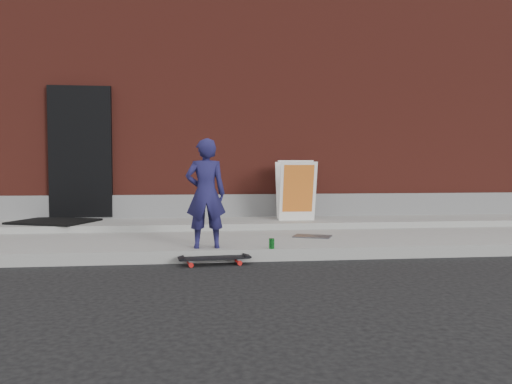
{
  "coord_description": "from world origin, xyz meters",
  "views": [
    {
      "loc": [
        -0.59,
        -5.92,
        1.16
      ],
      "look_at": [
        0.19,
        0.8,
        0.8
      ],
      "focal_mm": 35.0,
      "sensor_mm": 36.0,
      "label": 1
    }
  ],
  "objects": [
    {
      "name": "ground",
      "position": [
        0.0,
        0.0,
        0.0
      ],
      "size": [
        80.0,
        80.0,
        0.0
      ],
      "primitive_type": "plane",
      "color": "black",
      "rests_on": "ground"
    },
    {
      "name": "sidewalk",
      "position": [
        0.0,
        1.5,
        0.07
      ],
      "size": [
        20.0,
        3.0,
        0.15
      ],
      "primitive_type": "cube",
      "color": "gray",
      "rests_on": "ground"
    },
    {
      "name": "apron",
      "position": [
        0.0,
        2.4,
        0.2
      ],
      "size": [
        20.0,
        1.2,
        0.1
      ],
      "primitive_type": "cube",
      "color": "gray",
      "rests_on": "sidewalk"
    },
    {
      "name": "building",
      "position": [
        -0.0,
        6.99,
        2.5
      ],
      "size": [
        20.0,
        8.1,
        5.0
      ],
      "color": "#5D2119",
      "rests_on": "ground"
    },
    {
      "name": "child",
      "position": [
        -0.5,
        0.2,
        0.82
      ],
      "size": [
        0.5,
        0.33,
        1.34
      ],
      "primitive_type": "imported",
      "rotation": [
        0.0,
        0.0,
        3.16
      ],
      "color": "#1C1A49",
      "rests_on": "sidewalk"
    },
    {
      "name": "skateboard",
      "position": [
        -0.41,
        -0.12,
        0.08
      ],
      "size": [
        0.83,
        0.29,
        0.09
      ],
      "color": "red",
      "rests_on": "ground"
    },
    {
      "name": "pizza_sign",
      "position": [
        1.04,
        2.32,
        0.75
      ],
      "size": [
        0.61,
        0.72,
        1.0
      ],
      "color": "white",
      "rests_on": "apron"
    },
    {
      "name": "soda_can",
      "position": [
        0.29,
        0.05,
        0.21
      ],
      "size": [
        0.08,
        0.08,
        0.12
      ],
      "primitive_type": "cylinder",
      "rotation": [
        0.0,
        0.0,
        0.31
      ],
      "color": "#1B882C",
      "rests_on": "sidewalk"
    },
    {
      "name": "doormat",
      "position": [
        -2.9,
        2.38,
        0.27
      ],
      "size": [
        1.43,
        1.3,
        0.03
      ],
      "primitive_type": "cube",
      "rotation": [
        0.0,
        0.0,
        -0.37
      ],
      "color": "black",
      "rests_on": "apron"
    },
    {
      "name": "utility_plate",
      "position": [
        1.02,
        0.98,
        0.16
      ],
      "size": [
        0.6,
        0.51,
        0.02
      ],
      "primitive_type": "cube",
      "rotation": [
        0.0,
        0.0,
        -0.42
      ],
      "color": "#4B4B4F",
      "rests_on": "sidewalk"
    }
  ]
}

